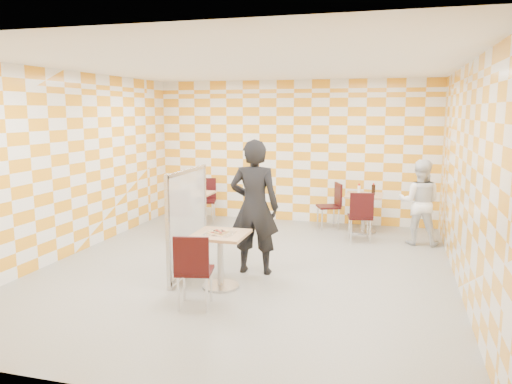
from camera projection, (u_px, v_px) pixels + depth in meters
room_shell at (256, 166)px, 7.82m from camera, size 7.00×7.00×7.00m
main_table at (220, 251)px, 6.67m from camera, size 0.70×0.70×0.75m
second_table at (364, 207)px, 9.74m from camera, size 0.70×0.70×0.75m
empty_table at (194, 204)px, 9.97m from camera, size 0.70×0.70×0.75m
chair_main_front at (193, 266)px, 5.91m from camera, size 0.50×0.51×0.92m
chair_second_front at (361, 213)px, 8.97m from camera, size 0.49×0.50×0.92m
chair_second_side at (333, 202)px, 10.05m from camera, size 0.56×0.56×0.92m
chair_empty_near at (180, 210)px, 9.27m from camera, size 0.51×0.52×0.92m
chair_empty_far at (206, 196)px, 10.72m from camera, size 0.52×0.52×0.92m
partition at (188, 222)px, 7.13m from camera, size 0.08×1.38×1.55m
man_dark at (254, 207)px, 7.23m from camera, size 0.75×0.52×1.97m
man_white at (419, 202)px, 8.83m from camera, size 0.78×0.62×1.52m
pizza_on_foil at (220, 232)px, 6.62m from camera, size 0.40×0.40×0.04m
sport_bottle at (359, 189)px, 9.79m from camera, size 0.06×0.06×0.20m
soda_bottle at (373, 190)px, 9.64m from camera, size 0.07×0.07×0.23m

